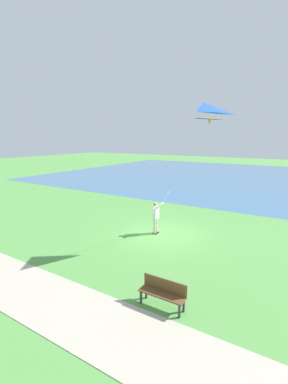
{
  "coord_description": "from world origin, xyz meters",
  "views": [
    {
      "loc": [
        -12.4,
        -6.49,
        5.23
      ],
      "look_at": [
        -0.05,
        1.21,
        2.25
      ],
      "focal_mm": 25.02,
      "sensor_mm": 36.0,
      "label": 1
    }
  ],
  "objects": [
    {
      "name": "person_kite_flyer",
      "position": [
        -0.1,
        0.4,
        1.05
      ],
      "size": [
        0.52,
        0.62,
        1.83
      ],
      "color": "#232328",
      "rests_on": "ground"
    },
    {
      "name": "park_bench_near_walkway",
      "position": [
        -5.68,
        -3.0,
        0.51
      ],
      "size": [
        0.44,
        1.5,
        0.88
      ],
      "color": "brown",
      "rests_on": "ground"
    },
    {
      "name": "lake_water",
      "position": [
        24.56,
        4.0,
        0.0
      ],
      "size": [
        36.0,
        44.0,
        0.01
      ],
      "primitive_type": "cube",
      "color": "teal",
      "rests_on": "ground"
    },
    {
      "name": "walkway_path",
      "position": [
        -7.35,
        2.0,
        0.01
      ],
      "size": [
        2.43,
        32.0,
        0.02
      ],
      "primitive_type": "cube",
      "rotation": [
        0.0,
        0.0,
        0.0
      ],
      "color": "#B7AD99",
      "rests_on": "ground"
    },
    {
      "name": "flying_kite",
      "position": [
        0.11,
        -1.97,
        6.27
      ],
      "size": [
        2.07,
        2.77,
        4.87
      ],
      "color": "blue"
    },
    {
      "name": "ground_plane",
      "position": [
        0.0,
        0.0,
        0.0
      ],
      "size": [
        120.0,
        120.0,
        0.0
      ],
      "primitive_type": "plane",
      "color": "#569947"
    }
  ]
}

